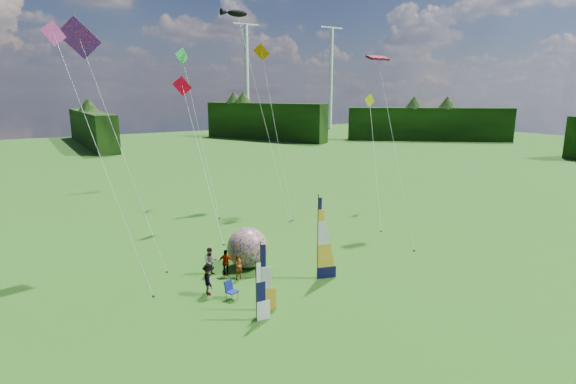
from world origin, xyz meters
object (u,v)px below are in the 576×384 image
side_banner_far (256,293)px  spectator_c (209,279)px  spectator_d (226,263)px  camp_chair (232,291)px  feather_banner_main (318,239)px  side_banner_left (261,278)px  kite_whale (262,102)px  spectator_a (239,267)px  spectator_b (211,261)px  bol_inflatable (247,248)px

side_banner_far → spectator_c: 4.34m
spectator_d → camp_chair: bearing=112.9°
side_banner_far → feather_banner_main: bearing=32.3°
side_banner_left → kite_whale: kite_whale is taller
side_banner_left → spectator_c: bearing=135.5°
side_banner_left → spectator_a: (0.77, 4.35, -1.08)m
camp_chair → kite_whale: 23.05m
spectator_c → kite_whale: size_ratio=0.09×
spectator_a → spectator_d: size_ratio=0.93×
spectator_c → kite_whale: bearing=-26.5°
spectator_a → kite_whale: bearing=42.9°
spectator_b → spectator_c: spectator_c is taller
feather_banner_main → side_banner_left: size_ratio=1.41×
side_banner_far → spectator_a: bearing=80.8°
side_banner_far → spectator_b: side_banner_far is taller
spectator_d → feather_banner_main: bearing=-176.6°
spectator_c → spectator_d: spectator_c is taller
spectator_b → camp_chair: 3.94m
side_banner_left → bol_inflatable: 6.27m
side_banner_left → spectator_d: 5.49m
feather_banner_main → spectator_c: size_ratio=2.84×
spectator_c → spectator_d: bearing=-33.2°
spectator_c → spectator_a: bearing=-56.0°
side_banner_far → camp_chair: side_banner_far is taller
spectator_b → spectator_c: size_ratio=0.98×
kite_whale → feather_banner_main: bearing=-95.8°
bol_inflatable → spectator_d: (-1.77, -0.49, -0.51)m
spectator_b → camp_chair: (-0.32, -3.91, -0.36)m
side_banner_left → bol_inflatable: side_banner_left is taller
spectator_c → camp_chair: size_ratio=1.70×
spectator_b → feather_banner_main: bearing=-27.6°
spectator_c → camp_chair: bearing=-135.9°
side_banner_far → camp_chair: size_ratio=2.91×
spectator_c → feather_banner_main: bearing=-92.3°
spectator_a → kite_whale: (9.84, 15.14, 9.62)m
side_banner_left → camp_chair: side_banner_left is taller
spectator_a → camp_chair: bearing=-137.6°
bol_inflatable → spectator_c: size_ratio=1.47×
side_banner_far → kite_whale: size_ratio=0.15×
spectator_a → kite_whale: kite_whale is taller
spectator_a → spectator_b: bearing=113.5°
side_banner_far → bol_inflatable: (2.86, 6.75, -0.22)m
bol_inflatable → spectator_d: 1.90m
side_banner_left → spectator_b: 6.03m
feather_banner_main → camp_chair: size_ratio=4.83×
spectator_a → camp_chair: (-1.54, -2.32, -0.24)m
side_banner_far → spectator_b: 6.85m
feather_banner_main → side_banner_left: bearing=-143.3°
spectator_c → spectator_d: 2.87m
kite_whale → camp_chair: bearing=-111.0°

